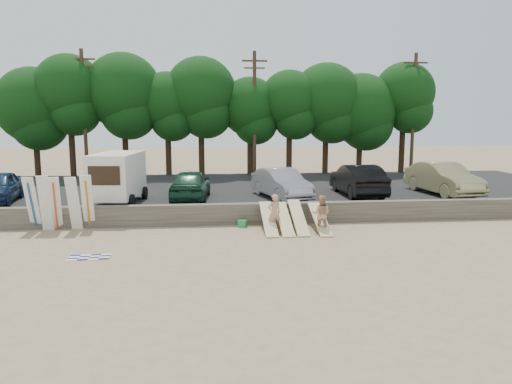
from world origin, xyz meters
The scene contains 24 objects.
ground centered at (0.00, 0.00, 0.00)m, with size 120.00×120.00×0.00m, color tan.
seawall centered at (0.00, 3.00, 0.50)m, with size 44.00×0.50×1.00m, color #6B6356.
parking_lot centered at (0.00, 10.50, 0.35)m, with size 44.00×14.50×0.70m, color #282828.
treeline centered at (-0.58, 17.49, 6.35)m, with size 32.68×5.76×9.01m.
utility_poles centered at (2.00, 16.00, 5.43)m, with size 25.80×0.26×9.00m.
box_trailer centered at (-6.15, 5.50, 2.14)m, with size 2.71×4.26×2.57m.
car_1 centered at (-2.45, 6.27, 1.51)m, with size 1.91×4.74×1.62m, color #163D28.
car_2 centered at (2.46, 6.13, 1.50)m, with size 1.70×4.88×1.61m, color gray.
car_3 centered at (6.86, 6.58, 1.58)m, with size 1.85×5.32×1.75m, color black.
car_4 centered at (11.86, 6.51, 1.60)m, with size 1.91×5.48×1.80m, color #989160.
surfboard_upright_0 centered at (-9.40, 2.50, 1.25)m, with size 0.50×0.06×2.60m, color white.
surfboard_upright_1 centered at (-8.81, 2.40, 1.28)m, with size 0.50×0.06×2.60m, color white.
surfboard_upright_2 centered at (-8.39, 2.43, 1.25)m, with size 0.50×0.06×2.60m, color white.
surfboard_upright_3 centered at (-7.56, 2.36, 1.25)m, with size 0.50×0.06×2.60m, color white.
surfboard_upright_4 centered at (-7.00, 2.57, 1.28)m, with size 0.50×0.06×2.60m, color white.
surfboard_low_0 centered at (1.15, 1.47, 0.55)m, with size 0.56×3.00×0.07m, color #D0BE83.
surfboard_low_1 centered at (1.86, 1.43, 0.54)m, with size 0.56×3.00×0.07m, color #D0BE83.
surfboard_low_2 centered at (2.52, 1.46, 0.59)m, with size 0.56×3.00×0.07m, color #D0BE83.
surfboard_low_3 centered at (3.48, 1.33, 0.52)m, with size 0.56×3.00×0.07m, color #D0BE83.
beachgoer_a centered at (1.39, 1.31, 0.85)m, with size 0.62×0.41×1.70m, color tan.
beachgoer_b centered at (3.42, 0.83, 0.85)m, with size 0.82×0.64×1.69m, color tan.
cooler centered at (0.04, 2.35, 0.16)m, with size 0.38×0.30×0.32m, color green.
gear_bag centered at (1.65, 1.91, 0.11)m, with size 0.30×0.25×0.22m, color orange.
beach_towel centered at (-5.98, -2.07, 0.01)m, with size 1.50×1.50×0.00m, color white.
Camera 1 is at (-1.72, -20.42, 5.22)m, focal length 35.00 mm.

